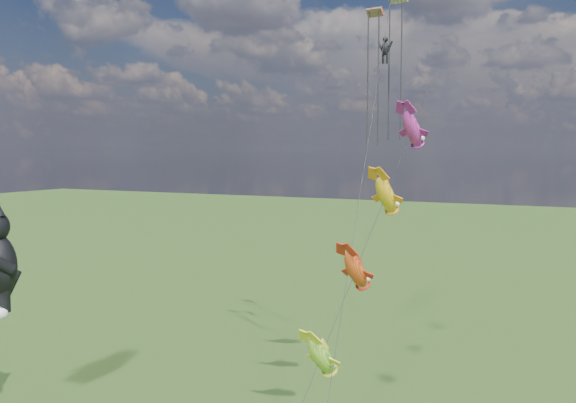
% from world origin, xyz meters
% --- Properties ---
extents(fish_windsock_rig, '(3.07, 15.74, 18.22)m').
position_xyz_m(fish_windsock_rig, '(13.32, 10.04, 10.22)').
color(fish_windsock_rig, brown).
rests_on(fish_windsock_rig, ground).
extents(parafoil_rig, '(2.93, 17.42, 26.49)m').
position_xyz_m(parafoil_rig, '(11.46, 17.71, 19.90)').
color(parafoil_rig, brown).
rests_on(parafoil_rig, ground).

